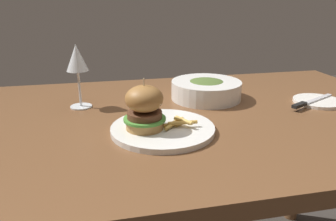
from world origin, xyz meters
name	(u,v)px	position (x,y,z in m)	size (l,w,h in m)	color
dining_table	(188,140)	(0.00, 0.00, 0.66)	(1.43, 0.86, 0.74)	brown
main_plate	(163,129)	(-0.10, -0.11, 0.75)	(0.26, 0.26, 0.01)	white
burger_sandwich	(144,107)	(-0.14, -0.11, 0.81)	(0.10, 0.10, 0.13)	#B78447
fries_pile	(177,123)	(-0.06, -0.11, 0.76)	(0.10, 0.08, 0.02)	#EABC5B
wine_glass	(77,61)	(-0.30, 0.13, 0.88)	(0.07, 0.07, 0.19)	silver
bread_plate	(317,101)	(0.43, 0.01, 0.74)	(0.15, 0.15, 0.01)	white
table_knife	(309,102)	(0.38, -0.01, 0.75)	(0.20, 0.11, 0.01)	silver
butter_dish	(208,101)	(0.08, 0.07, 0.75)	(0.09, 0.06, 0.04)	white
soup_bowl	(206,89)	(0.10, 0.13, 0.77)	(0.23, 0.23, 0.06)	white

